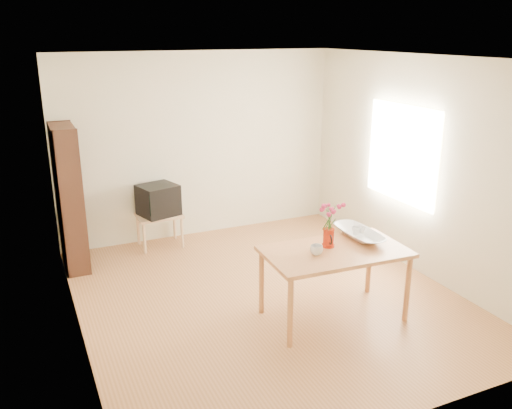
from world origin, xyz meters
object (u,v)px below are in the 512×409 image
television (158,199)px  mug (317,250)px  bowl (360,218)px  pitcher (328,238)px  table (335,257)px

television → mug: bearing=-87.5°
bowl → mug: bearing=-161.2°
bowl → television: (-1.55, 2.47, -0.30)m
mug → bowl: bearing=156.6°
pitcher → bowl: size_ratio=0.43×
mug → television: 2.84m
mug → television: (-0.90, 2.69, -0.13)m
table → mug: mug is taller
table → mug: bearing=-170.9°
television → bowl: bearing=-73.8°
television → pitcher: bearing=-82.3°
mug → bowl: (0.65, 0.22, 0.17)m
bowl → television: size_ratio=0.82×
table → television: 2.89m
table → pitcher: (-0.02, 0.11, 0.17)m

